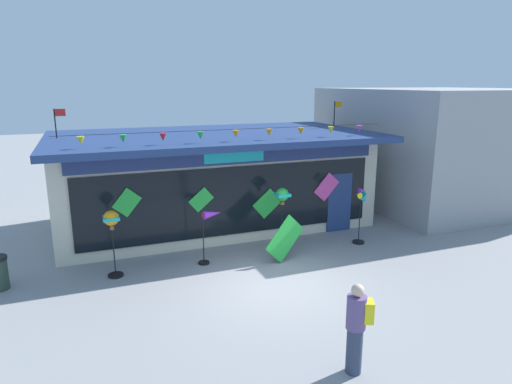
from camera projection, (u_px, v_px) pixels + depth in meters
name	position (u px, v px, depth m)	size (l,w,h in m)	color
ground_plane	(273.00, 284.00, 11.39)	(80.00, 80.00, 0.00)	gray
kite_shop_building	(212.00, 177.00, 16.04)	(10.83, 6.13, 4.28)	beige
wind_spinner_far_left	(112.00, 225.00, 11.49)	(0.40, 0.40, 1.80)	black
wind_spinner_left	(211.00, 222.00, 12.44)	(0.72, 0.35, 1.55)	black
wind_spinner_center_left	(282.00, 199.00, 13.30)	(0.41, 0.41, 1.94)	black
wind_spinner_center_right	(361.00, 207.00, 13.97)	(0.44, 0.38, 1.82)	black
person_near_camera	(357.00, 327.00, 7.71)	(0.48, 0.41, 1.68)	#333D56
display_kite_on_ground	(285.00, 239.00, 12.72)	(0.67, 0.03, 1.22)	green
neighbour_building	(436.00, 145.00, 19.36)	(7.67, 8.08, 4.73)	#99999E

